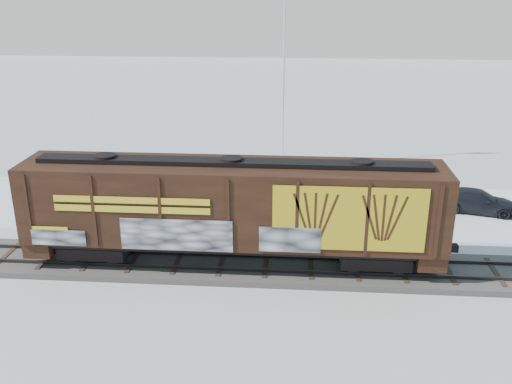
# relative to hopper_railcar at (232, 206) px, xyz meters

# --- Properties ---
(ground) EXTENTS (500.00, 500.00, 0.00)m
(ground) POSITION_rel_hopper_railcar_xyz_m (1.47, 0.01, -3.03)
(ground) COLOR white
(ground) RESTS_ON ground
(rail_track) EXTENTS (50.00, 3.40, 0.43)m
(rail_track) POSITION_rel_hopper_railcar_xyz_m (1.47, 0.01, -2.88)
(rail_track) COLOR #59544C
(rail_track) RESTS_ON ground
(parking_strip) EXTENTS (40.00, 8.00, 0.03)m
(parking_strip) POSITION_rel_hopper_railcar_xyz_m (1.47, 7.51, -3.01)
(parking_strip) COLOR white
(parking_strip) RESTS_ON ground
(hopper_railcar) EXTENTS (18.08, 3.06, 4.68)m
(hopper_railcar) POSITION_rel_hopper_railcar_xyz_m (0.00, 0.00, 0.00)
(hopper_railcar) COLOR black
(hopper_railcar) RESTS_ON rail_track
(flagpole) EXTENTS (2.30, 0.90, 13.37)m
(flagpole) POSITION_rel_hopper_railcar_xyz_m (1.81, 15.11, 2.06)
(flagpole) COLOR silver
(flagpole) RESTS_ON ground
(car_silver) EXTENTS (4.78, 2.10, 1.60)m
(car_silver) POSITION_rel_hopper_railcar_xyz_m (-1.72, 6.57, -2.20)
(car_silver) COLOR #B9BCC1
(car_silver) RESTS_ON parking_strip
(car_white) EXTENTS (4.92, 1.81, 1.61)m
(car_white) POSITION_rel_hopper_railcar_xyz_m (5.90, 5.58, -2.19)
(car_white) COLOR white
(car_white) RESTS_ON parking_strip
(car_dark) EXTENTS (4.61, 2.70, 1.26)m
(car_dark) POSITION_rel_hopper_railcar_xyz_m (12.82, 7.69, -2.37)
(car_dark) COLOR black
(car_dark) RESTS_ON parking_strip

